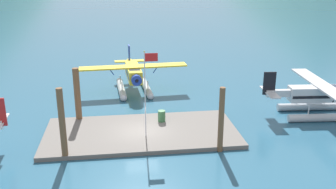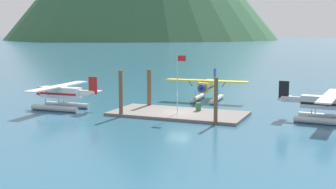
# 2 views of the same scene
# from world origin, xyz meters

# --- Properties ---
(ground_plane) EXTENTS (1200.00, 1200.00, 0.00)m
(ground_plane) POSITION_xyz_m (0.00, 0.00, 0.00)
(ground_plane) COLOR #285670
(dock_platform) EXTENTS (14.12, 6.76, 0.30)m
(dock_platform) POSITION_xyz_m (0.00, 0.00, 0.15)
(dock_platform) COLOR #66605B
(dock_platform) RESTS_ON ground
(piling_near_left) EXTENTS (0.40, 0.40, 4.81)m
(piling_near_left) POSITION_xyz_m (-5.13, -3.14, 2.40)
(piling_near_left) COLOR brown
(piling_near_left) RESTS_ON ground
(piling_near_right) EXTENTS (0.37, 0.37, 4.49)m
(piling_near_right) POSITION_xyz_m (5.05, -3.35, 2.25)
(piling_near_right) COLOR brown
(piling_near_right) RESTS_ON ground
(piling_far_left) EXTENTS (0.49, 0.49, 4.44)m
(piling_far_left) POSITION_xyz_m (-4.77, 3.06, 2.22)
(piling_far_left) COLOR brown
(piling_far_left) RESTS_ON ground
(flagpole) EXTENTS (0.95, 0.10, 6.19)m
(flagpole) POSITION_xyz_m (0.38, -0.95, 4.14)
(flagpole) COLOR silver
(flagpole) RESTS_ON dock_platform
(fuel_drum) EXTENTS (0.62, 0.62, 0.88)m
(fuel_drum) POSITION_xyz_m (1.69, 1.61, 0.74)
(fuel_drum) COLOR #33663D
(fuel_drum) RESTS_ON dock_platform
(seaplane_silver_stbd_fwd) EXTENTS (7.97, 10.48, 3.84)m
(seaplane_silver_stbd_fwd) POSITION_xyz_m (14.68, 1.82, 1.58)
(seaplane_silver_stbd_fwd) COLOR #B7BABF
(seaplane_silver_stbd_fwd) RESTS_ON ground
(seaplane_yellow_bow_centre) EXTENTS (10.46, 7.98, 3.84)m
(seaplane_yellow_bow_centre) POSITION_xyz_m (-0.06, 10.39, 1.58)
(seaplane_yellow_bow_centre) COLOR #B7BABF
(seaplane_yellow_bow_centre) RESTS_ON ground
(seaplane_white_port_aft) EXTENTS (7.98, 10.44, 3.84)m
(seaplane_white_port_aft) POSITION_xyz_m (-13.52, -1.81, 1.58)
(seaplane_white_port_aft) COLOR #B7BABF
(seaplane_white_port_aft) RESTS_ON ground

